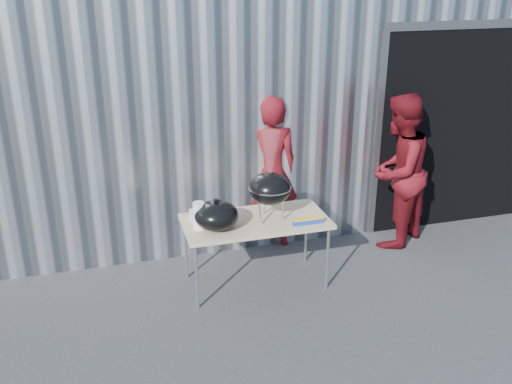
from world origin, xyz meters
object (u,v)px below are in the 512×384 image
object	(u,v)px
folding_table	(255,223)
person_bystander	(397,171)
kettle_grill	(270,181)
person_cook	(270,172)

from	to	relation	value
folding_table	person_bystander	world-z (taller)	person_bystander
kettle_grill	person_bystander	distance (m)	1.83
person_cook	person_bystander	distance (m)	1.51
folding_table	kettle_grill	world-z (taller)	kettle_grill
folding_table	person_bystander	xyz separation A→B (m)	(1.89, 0.48, 0.22)
folding_table	person_cook	xyz separation A→B (m)	(0.43, 0.88, 0.21)
kettle_grill	person_cook	distance (m)	0.97
folding_table	kettle_grill	bearing A→B (deg)	-8.07
kettle_grill	person_bystander	size ratio (longest dim) A/B	0.51
kettle_grill	person_bystander	bearing A→B (deg)	15.98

